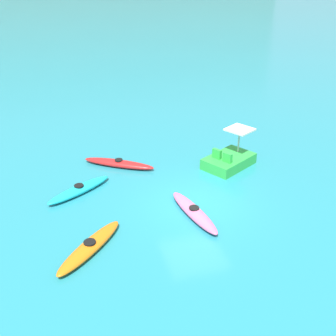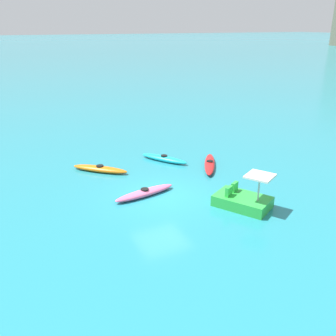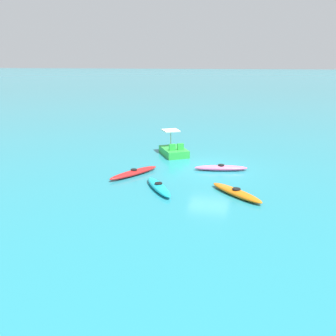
{
  "view_description": "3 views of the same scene",
  "coord_description": "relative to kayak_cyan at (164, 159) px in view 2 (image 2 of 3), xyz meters",
  "views": [
    {
      "loc": [
        -4.84,
        -12.82,
        8.59
      ],
      "look_at": [
        -0.31,
        2.84,
        0.28
      ],
      "focal_mm": 43.46,
      "sensor_mm": 36.0,
      "label": 1
    },
    {
      "loc": [
        14.84,
        -6.85,
        7.67
      ],
      "look_at": [
        -2.57,
        1.62,
        0.26
      ],
      "focal_mm": 40.28,
      "sensor_mm": 36.0,
      "label": 2
    },
    {
      "loc": [
        -20.67,
        -1.8,
        6.33
      ],
      "look_at": [
        -1.55,
        2.31,
        0.33
      ],
      "focal_mm": 37.23,
      "sensor_mm": 36.0,
      "label": 3
    }
  ],
  "objects": [
    {
      "name": "ground_plane",
      "position": [
        4.32,
        -2.21,
        -0.16
      ],
      "size": [
        600.0,
        600.0,
        0.0
      ],
      "primitive_type": "plane",
      "color": "teal"
    },
    {
      "name": "kayak_cyan",
      "position": [
        0.0,
        0.0,
        0.0
      ],
      "size": [
        2.94,
        2.2,
        0.37
      ],
      "color": "#19B7C6",
      "rests_on": "ground_plane"
    },
    {
      "name": "kayak_orange",
      "position": [
        -0.0,
        -3.94,
        -0.0
      ],
      "size": [
        2.7,
        2.81,
        0.37
      ],
      "color": "orange",
      "rests_on": "ground_plane"
    },
    {
      "name": "kayak_pink",
      "position": [
        4.0,
        -2.92,
        -0.0
      ],
      "size": [
        1.17,
        3.25,
        0.37
      ],
      "color": "pink",
      "rests_on": "ground_plane"
    },
    {
      "name": "pedal_boat_green",
      "position": [
        6.97,
        0.59,
        0.17
      ],
      "size": [
        2.83,
        2.49,
        1.68
      ],
      "color": "green",
      "rests_on": "ground_plane"
    },
    {
      "name": "kayak_red",
      "position": [
        2.0,
        1.95,
        -0.0
      ],
      "size": [
        3.22,
        2.35,
        0.37
      ],
      "color": "red",
      "rests_on": "ground_plane"
    }
  ]
}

